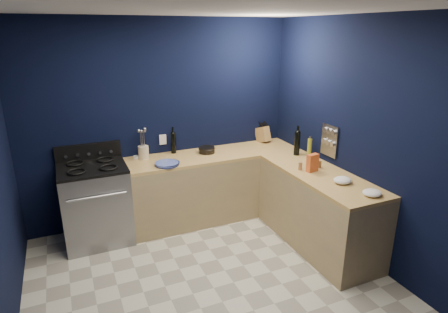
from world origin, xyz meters
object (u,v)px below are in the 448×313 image
plate_stack (167,164)px  crouton_bag (312,163)px  utensil_crock (143,152)px  gas_range (96,205)px  knife_block (263,134)px

plate_stack → crouton_bag: bearing=-30.5°
utensil_crock → crouton_bag: (1.67, -1.22, 0.02)m
gas_range → plate_stack: size_ratio=3.26×
gas_range → knife_block: knife_block is taller
gas_range → utensil_crock: utensil_crock is taller
knife_block → crouton_bag: bearing=-105.4°
utensil_crock → knife_block: 1.74m
plate_stack → knife_block: 1.60m
utensil_crock → plate_stack: bearing=-60.4°
gas_range → knife_block: (2.38, 0.24, 0.55)m
gas_range → knife_block: size_ratio=4.29×
utensil_crock → crouton_bag: bearing=-36.1°
knife_block → crouton_bag: 1.28m
crouton_bag → knife_block: bearing=77.3°
gas_range → utensil_crock: size_ratio=5.56×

